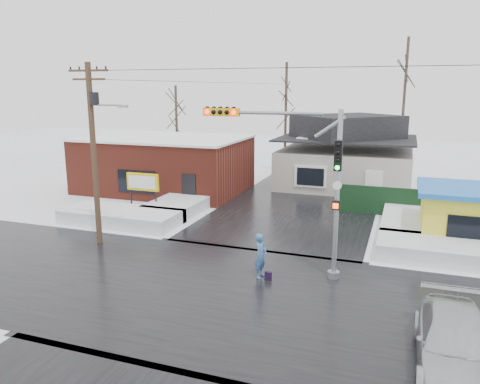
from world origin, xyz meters
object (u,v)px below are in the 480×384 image
(marquee_sign, at_px, (143,183))
(pedestrian, at_px, (261,256))
(kiosk, at_px, (463,214))
(traffic_signal, at_px, (299,169))
(car, at_px, (455,345))
(utility_pole, at_px, (94,144))

(marquee_sign, height_order, pedestrian, marquee_sign)
(pedestrian, bearing_deg, kiosk, -40.25)
(traffic_signal, bearing_deg, pedestrian, -145.02)
(car, bearing_deg, kiosk, 83.68)
(kiosk, height_order, car, kiosk)
(kiosk, xyz_separation_m, pedestrian, (-8.40, -7.96, -0.51))
(marquee_sign, bearing_deg, traffic_signal, -29.72)
(traffic_signal, xyz_separation_m, marquee_sign, (-11.43, 6.53, -2.62))
(utility_pole, xyz_separation_m, kiosk, (17.43, 6.49, -3.65))
(pedestrian, bearing_deg, marquee_sign, 59.83)
(traffic_signal, distance_m, pedestrian, 3.94)
(traffic_signal, height_order, car, traffic_signal)
(traffic_signal, relative_size, car, 1.33)
(traffic_signal, xyz_separation_m, pedestrian, (-1.33, -0.93, -3.59))
(marquee_sign, distance_m, pedestrian, 12.59)
(utility_pole, bearing_deg, marquee_sign, 100.13)
(kiosk, bearing_deg, utility_pole, -159.56)
(marquee_sign, bearing_deg, pedestrian, -36.45)
(utility_pole, xyz_separation_m, car, (16.12, -5.90, -4.35))
(traffic_signal, bearing_deg, marquee_sign, 150.28)
(pedestrian, bearing_deg, traffic_signal, -48.74)
(utility_pole, relative_size, pedestrian, 4.74)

